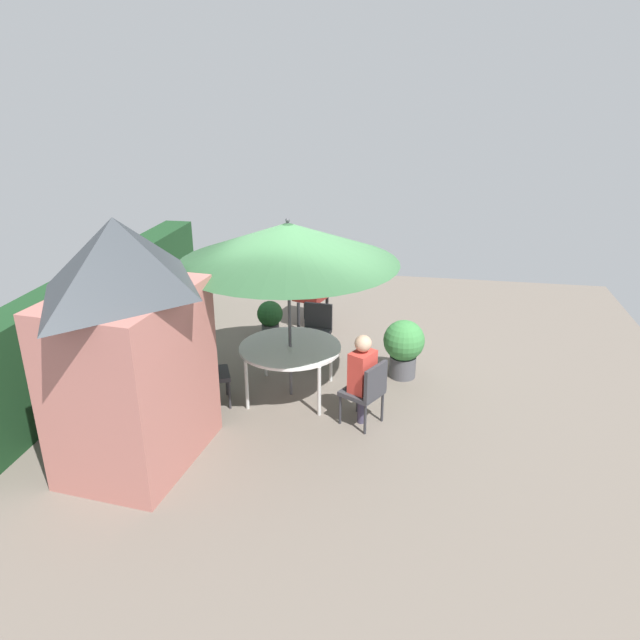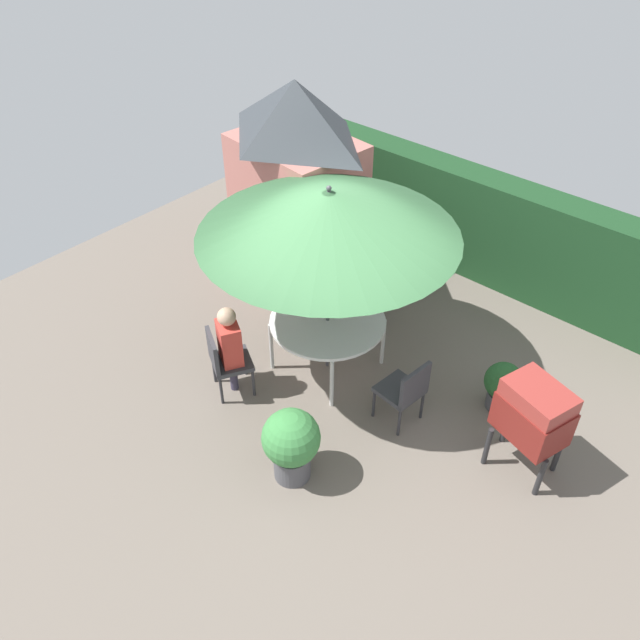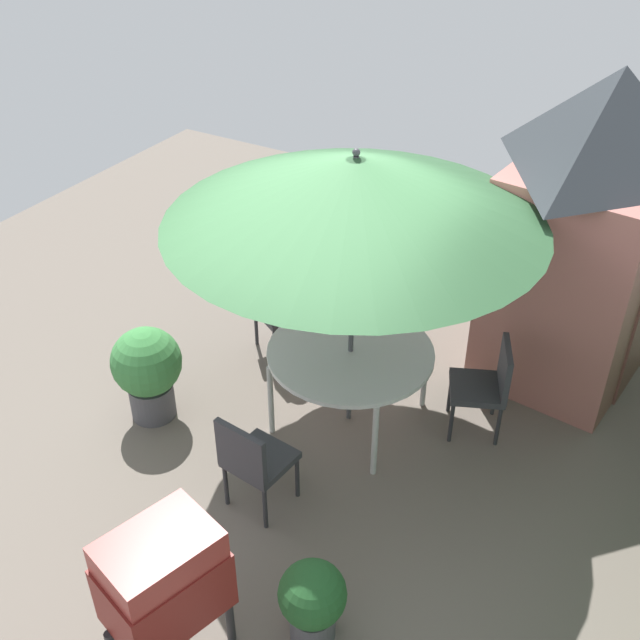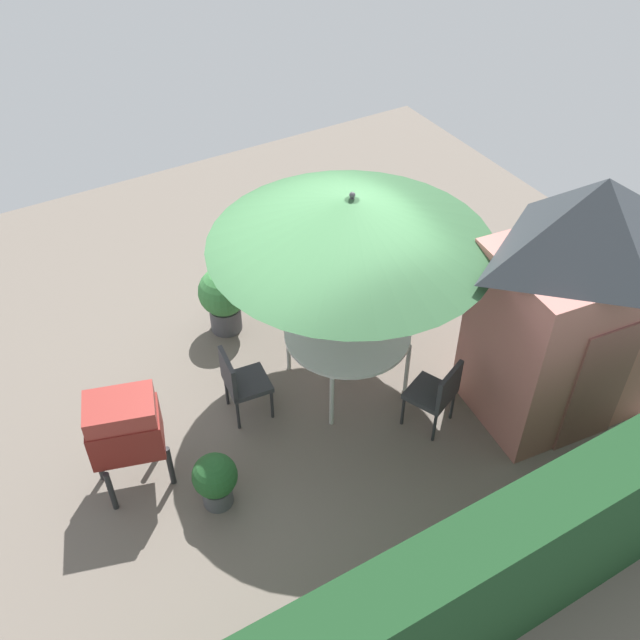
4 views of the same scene
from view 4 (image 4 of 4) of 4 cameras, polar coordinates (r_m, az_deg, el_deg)
name	(u,v)px [view 4 (image 4 of 4)]	position (r m, az deg, el deg)	size (l,w,h in m)	color
ground_plane	(297,377)	(8.75, -1.81, -4.47)	(11.00, 11.00, 0.00)	#6B6056
hedge_backdrop	(501,574)	(6.44, 14.03, -18.82)	(6.77, 0.54, 1.59)	#193D1E
garden_shed	(573,301)	(7.91, 19.33, 1.45)	(1.99, 1.56, 2.93)	#B26B60
patio_table	(348,335)	(8.23, 2.18, -1.21)	(1.44, 1.44, 0.76)	white
patio_umbrella	(351,221)	(7.28, 2.49, 7.81)	(2.97, 2.97, 2.58)	#4C4C51
bbq_grill	(124,427)	(7.35, -15.16, -8.13)	(0.81, 0.68, 1.20)	maroon
chair_near_shed	(342,277)	(9.36, 1.74, 3.39)	(0.63, 0.63, 0.90)	#38383D
chair_far_side	(240,380)	(8.02, -6.32, -4.76)	(0.51, 0.51, 0.90)	#38383D
chair_toward_hedge	(437,392)	(7.96, 9.23, -5.63)	(0.61, 0.61, 0.90)	#38383D
potted_plant_by_shed	(215,479)	(7.39, -8.25, -12.30)	(0.46, 0.46, 0.65)	#4C4C51
potted_plant_by_grill	(223,297)	(9.13, -7.61, 1.85)	(0.62, 0.62, 0.91)	#4C4C51
person_in_red	(343,265)	(9.14, 1.79, 4.36)	(0.41, 0.37, 1.26)	#CC3D33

